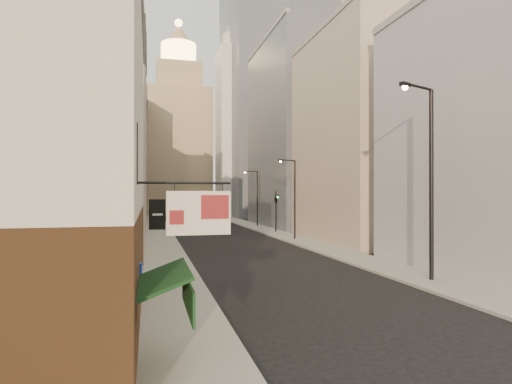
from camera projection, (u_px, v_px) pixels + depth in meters
name	position (u px, v px, depth m)	size (l,w,h in m)	color
sidewalk_left	(157.00, 225.00, 61.07)	(3.00, 140.00, 0.15)	gray
sidewalk_right	(246.00, 224.00, 64.25)	(3.00, 140.00, 0.15)	gray
near_building_left	(55.00, 155.00, 15.39)	(8.30, 23.04, 12.30)	brown
left_bldg_beige	(89.00, 148.00, 31.64)	(8.00, 12.00, 16.00)	#B39F8D
left_bldg_grey	(109.00, 145.00, 47.16)	(8.00, 16.00, 20.00)	#94949A
left_bldg_tan	(119.00, 168.00, 64.60)	(8.00, 18.00, 17.00)	tan
left_bldg_wingrid	(126.00, 156.00, 84.01)	(8.00, 20.00, 24.00)	gray
right_bldg_grey	(511.00, 134.00, 23.93)	(8.00, 16.00, 16.00)	#94949A
right_bldg_beige	(358.00, 138.00, 41.39)	(8.00, 16.00, 20.00)	#B39F8D
right_bldg_wingrid	(291.00, 135.00, 60.79)	(8.00, 20.00, 26.00)	gray
highrise	(275.00, 93.00, 89.46)	(21.00, 23.00, 51.20)	gray
clock_tower	(179.00, 137.00, 98.36)	(14.00, 14.00, 44.90)	tan
white_tower	(238.00, 125.00, 87.48)	(8.00, 8.00, 41.50)	silver
streetlamp_near	(428.00, 171.00, 22.13)	(2.53, 1.15, 10.13)	black
streetlamp_mid	(293.00, 195.00, 42.14)	(2.00, 0.85, 7.95)	black
streetlamp_far	(256.00, 195.00, 58.76)	(2.03, 0.33, 7.75)	black
traffic_light_right	(276.00, 201.00, 50.45)	(0.68, 0.68, 5.00)	black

